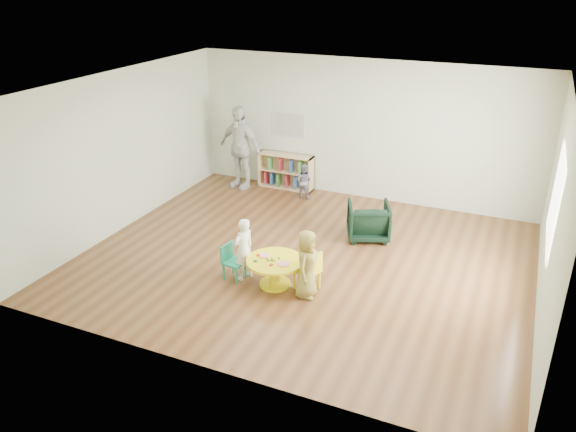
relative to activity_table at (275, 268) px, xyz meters
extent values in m
plane|color=#58351B|center=(0.11, 0.95, -0.29)|extent=(7.00, 7.00, 0.00)
cube|color=silver|center=(0.11, 0.95, 2.46)|extent=(7.00, 6.00, 0.10)
cube|color=#B6C2A6|center=(0.11, 3.95, 1.11)|extent=(7.00, 0.10, 2.80)
cube|color=#B6C2A6|center=(0.11, -2.05, 1.11)|extent=(7.00, 0.10, 2.80)
cube|color=#B6C2A6|center=(-3.39, 0.95, 1.11)|extent=(0.10, 6.00, 2.80)
cube|color=#B6C2A6|center=(3.61, 0.95, 1.11)|extent=(0.10, 6.00, 2.80)
cube|color=white|center=(3.59, 1.25, 1.21)|extent=(0.02, 1.60, 1.30)
cylinder|color=yellow|center=(0.00, 0.00, -0.10)|extent=(0.15, 0.15, 0.39)
cylinder|color=yellow|center=(0.00, 0.00, -0.28)|extent=(0.47, 0.47, 0.04)
cylinder|color=yellow|center=(0.00, 0.00, 0.11)|extent=(0.85, 0.85, 0.04)
cylinder|color=pink|center=(-0.19, 0.05, 0.14)|extent=(0.15, 0.15, 0.02)
cylinder|color=pink|center=(0.17, -0.07, 0.14)|extent=(0.17, 0.17, 0.02)
cylinder|color=yellow|center=(-0.02, -0.02, 0.15)|extent=(0.12, 0.11, 0.04)
cylinder|color=#126A1C|center=(-0.08, -0.08, 0.15)|extent=(0.05, 0.05, 0.02)
cylinder|color=#126A1C|center=(0.04, 0.04, 0.15)|extent=(0.05, 0.05, 0.02)
cube|color=red|center=(0.02, -0.17, 0.14)|extent=(0.05, 0.06, 0.02)
cube|color=orange|center=(-0.21, -0.02, 0.14)|extent=(0.06, 0.06, 0.02)
cube|color=#183FBA|center=(-0.02, -0.03, 0.14)|extent=(0.05, 0.05, 0.02)
cube|color=#126A1C|center=(-0.24, -0.16, 0.14)|extent=(0.06, 0.06, 0.02)
cube|color=red|center=(-0.29, 0.02, 0.14)|extent=(0.07, 0.06, 0.02)
cube|color=#1A906B|center=(-0.65, -0.06, -0.02)|extent=(0.33, 0.33, 0.04)
cube|color=#1A906B|center=(-0.78, -0.05, 0.13)|extent=(0.07, 0.30, 0.26)
cylinder|color=#1A906B|center=(-0.75, 0.07, -0.17)|extent=(0.04, 0.04, 0.26)
cylinder|color=#1A906B|center=(-0.78, -0.17, -0.17)|extent=(0.04, 0.04, 0.26)
cylinder|color=#1A906B|center=(-0.52, 0.04, -0.17)|extent=(0.04, 0.04, 0.26)
cylinder|color=#1A906B|center=(-0.55, -0.20, -0.17)|extent=(0.04, 0.04, 0.26)
cube|color=yellow|center=(0.47, 0.10, 0.01)|extent=(0.42, 0.42, 0.04)
cube|color=yellow|center=(0.60, 0.05, 0.17)|extent=(0.15, 0.32, 0.28)
cylinder|color=yellow|center=(0.55, -0.07, -0.15)|extent=(0.04, 0.04, 0.28)
cylinder|color=yellow|center=(0.64, 0.18, -0.15)|extent=(0.04, 0.04, 0.28)
cylinder|color=yellow|center=(0.30, 0.03, -0.15)|extent=(0.04, 0.04, 0.28)
cylinder|color=yellow|center=(0.39, 0.27, -0.15)|extent=(0.04, 0.04, 0.28)
cube|color=tan|center=(-2.08, 3.78, 0.08)|extent=(0.03, 0.30, 0.75)
cube|color=tan|center=(-0.91, 3.78, 0.08)|extent=(0.03, 0.30, 0.75)
cube|color=tan|center=(-1.49, 3.78, -0.28)|extent=(1.20, 0.30, 0.03)
cube|color=tan|center=(-1.49, 3.78, 0.44)|extent=(1.20, 0.30, 0.03)
cube|color=tan|center=(-1.49, 3.78, 0.08)|extent=(1.14, 0.28, 0.03)
cube|color=tan|center=(-1.49, 3.92, 0.08)|extent=(1.20, 0.02, 0.75)
cube|color=#AF2E39|center=(-1.94, 3.76, -0.11)|extent=(0.04, 0.18, 0.26)
cube|color=#2D5D9F|center=(-1.79, 3.76, -0.11)|extent=(0.04, 0.18, 0.26)
cube|color=#4CA34B|center=(-1.64, 3.76, -0.11)|extent=(0.04, 0.18, 0.26)
cube|color=#AF2E39|center=(-1.44, 3.76, -0.11)|extent=(0.04, 0.18, 0.26)
cube|color=#2D5D9F|center=(-1.24, 3.76, -0.11)|extent=(0.04, 0.18, 0.26)
cube|color=#4CA34B|center=(-1.84, 3.76, 0.23)|extent=(0.04, 0.18, 0.26)
cube|color=#AF2E39|center=(-1.59, 3.76, 0.23)|extent=(0.04, 0.18, 0.26)
cube|color=#2D5D9F|center=(-1.34, 3.76, 0.23)|extent=(0.04, 0.18, 0.26)
cube|color=#4CA34B|center=(-1.14, 3.76, 0.23)|extent=(0.04, 0.18, 0.26)
cube|color=silver|center=(-1.49, 3.93, 1.06)|extent=(0.74, 0.01, 0.54)
cube|color=#E95E31|center=(-1.49, 3.93, 1.06)|extent=(0.70, 0.00, 0.50)
imported|color=black|center=(0.82, 2.11, 0.03)|extent=(0.91, 0.92, 0.65)
imported|color=white|center=(-0.52, 0.00, 0.20)|extent=(0.35, 0.42, 0.99)
imported|color=yellow|center=(0.54, -0.08, 0.22)|extent=(0.35, 0.52, 1.02)
imported|color=#171C3A|center=(-0.93, 3.40, 0.07)|extent=(0.36, 0.28, 0.73)
imported|color=silver|center=(-2.40, 3.45, 0.59)|extent=(1.10, 0.63, 1.77)
camera|label=1|loc=(3.09, -6.59, 4.08)|focal=35.00mm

